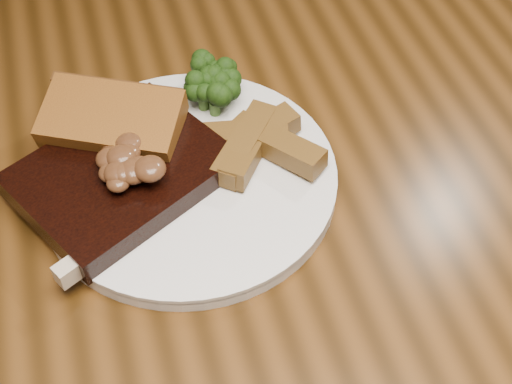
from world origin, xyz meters
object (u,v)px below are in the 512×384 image
plate (189,180)px  dining_table (267,281)px  steak (122,175)px  potato_wedges (255,159)px  chair_far (53,50)px  garlic_bread (116,136)px

plate → dining_table: bearing=-48.5°
plate → steak: 0.06m
steak → potato_wedges: size_ratio=1.41×
dining_table → chair_far: (-0.18, 0.65, -0.18)m
plate → potato_wedges: bearing=-7.6°
chair_far → garlic_bread: bearing=113.8°
dining_table → potato_wedges: 0.13m
garlic_bread → potato_wedges: (0.12, -0.06, -0.00)m
dining_table → garlic_bread: (-0.11, 0.12, 0.12)m
garlic_bread → steak: bearing=-65.4°
chair_far → plate: bearing=118.4°
chair_far → steak: chair_far is taller
plate → garlic_bread: 0.08m
chair_far → steak: bearing=112.9°
plate → potato_wedges: size_ratio=2.20×
chair_far → steak: 0.65m
chair_far → steak: size_ratio=5.07×
chair_far → potato_wedges: 0.69m
plate → steak: bearing=174.1°
chair_far → plate: size_ratio=3.26×
steak → potato_wedges: steak is taller
steak → garlic_bread: garlic_bread is taller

